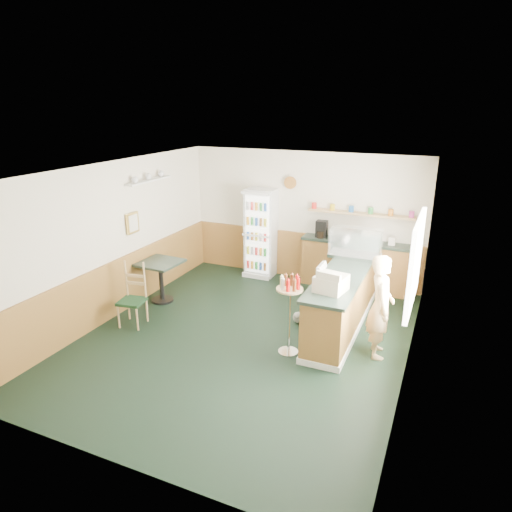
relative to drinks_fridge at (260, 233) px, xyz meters
The scene contains 13 objects.
ground 3.03m from the drinks_fridge, 72.21° to the right, with size 6.00×6.00×0.00m, color black.
room_envelope 2.19m from the drinks_fridge, 72.01° to the right, with size 5.04×6.02×2.72m.
service_counter 2.83m from the drinks_fridge, 36.78° to the right, with size 0.68×3.01×1.01m.
back_counter 2.11m from the drinks_fridge, ahead, with size 2.24×0.42×1.69m.
drinks_fridge is the anchor object (origin of this frame).
display_case 2.44m from the drinks_fridge, 22.91° to the right, with size 0.89×0.47×0.51m.
cash_register 3.44m from the drinks_fridge, 49.55° to the right, with size 0.41×0.43×0.24m, color beige.
shopkeeper 3.79m from the drinks_fridge, 39.25° to the right, with size 0.53×0.38×1.58m, color tan.
condiment_stand 3.34m from the drinks_fridge, 59.66° to the right, with size 0.40×0.40×1.23m.
newspaper_rack 2.62m from the drinks_fridge, 44.10° to the right, with size 0.09×0.44×0.88m.
cafe_table 2.40m from the drinks_fridge, 119.66° to the right, with size 0.77×0.77×0.80m.
cafe_chair 3.19m from the drinks_fridge, 109.49° to the right, with size 0.46×0.46×1.09m.
dog_doorstop 2.57m from the drinks_fridge, 51.33° to the right, with size 0.19×0.25×0.23m.
Camera 1 is at (2.81, -5.96, 3.63)m, focal length 32.00 mm.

